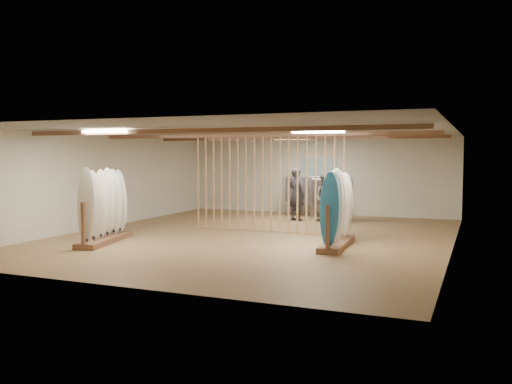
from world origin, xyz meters
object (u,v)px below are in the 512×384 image
at_px(rack_right, 337,221).
at_px(clothing_rack_b, 332,193).
at_px(shopper_a, 297,191).
at_px(rack_left, 104,217).
at_px(clothing_rack_a, 303,190).
at_px(shopper_b, 326,195).

bearing_deg(rack_right, clothing_rack_b, 102.53).
height_order(clothing_rack_b, shopper_a, shopper_a).
bearing_deg(rack_left, rack_right, 3.20).
bearing_deg(clothing_rack_a, rack_right, -62.09).
distance_m(rack_left, rack_right, 5.76).
xyz_separation_m(clothing_rack_a, shopper_b, (1.16, -1.25, -0.07)).
xyz_separation_m(clothing_rack_a, clothing_rack_b, (1.21, -0.67, -0.03)).
relative_size(clothing_rack_a, shopper_a, 0.74).
xyz_separation_m(rack_right, shopper_a, (-2.53, 4.55, 0.37)).
bearing_deg(shopper_b, clothing_rack_b, 95.79).
bearing_deg(rack_right, rack_left, -166.72).
xyz_separation_m(clothing_rack_b, shopper_a, (-1.10, -0.44, 0.07)).
distance_m(rack_right, clothing_rack_b, 5.20).
distance_m(clothing_rack_a, clothing_rack_b, 1.38).
bearing_deg(shopper_a, clothing_rack_b, -136.29).
height_order(clothing_rack_b, shopper_b, shopper_b).
bearing_deg(rack_left, shopper_a, 50.77).
bearing_deg(shopper_b, clothing_rack_a, 143.73).
distance_m(rack_left, clothing_rack_b, 7.81).
bearing_deg(shopper_a, rack_right, 140.84).
bearing_deg(rack_right, shopper_a, 115.61).
bearing_deg(clothing_rack_a, clothing_rack_b, -26.05).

